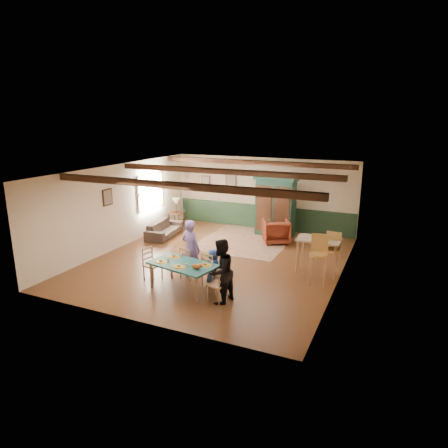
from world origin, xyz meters
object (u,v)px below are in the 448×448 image
at_px(dining_chair_end_left, 153,264).
at_px(dining_chair_far_right, 211,269).
at_px(armoire, 275,207).
at_px(person_child, 213,267).
at_px(table_lamp, 176,205).
at_px(end_table, 177,220).
at_px(bar_stool_right, 331,255).
at_px(dining_table, 183,277).
at_px(dining_chair_end_right, 217,284).
at_px(sofa, 164,229).
at_px(cat, 196,266).
at_px(counter_table, 318,256).
at_px(person_woman, 221,271).
at_px(person_man, 191,249).
at_px(bar_stool_left, 318,261).
at_px(armchair, 276,231).
at_px(dining_chair_far_left, 189,263).

bearing_deg(dining_chair_end_left, dining_chair_far_right, -65.08).
distance_m(dining_chair_end_left, armoire, 5.54).
bearing_deg(person_child, dining_chair_end_left, 27.30).
bearing_deg(table_lamp, dining_chair_far_right, -50.28).
distance_m(dining_chair_end_left, end_table, 5.17).
bearing_deg(bar_stool_right, table_lamp, 161.36).
bearing_deg(person_child, dining_table, 63.43).
bearing_deg(end_table, dining_chair_end_right, -51.03).
bearing_deg(dining_table, sofa, 128.05).
height_order(cat, armoire, armoire).
height_order(table_lamp, counter_table, table_lamp).
distance_m(dining_chair_far_right, person_woman, 1.07).
relative_size(person_man, person_woman, 1.05).
relative_size(dining_table, bar_stool_right, 1.40).
relative_size(cat, end_table, 0.54).
xyz_separation_m(person_man, person_woman, (1.33, -1.02, -0.03)).
relative_size(dining_table, sofa, 0.90).
height_order(dining_chair_end_left, bar_stool_right, bar_stool_right).
relative_size(person_man, armoire, 0.75).
xyz_separation_m(dining_table, armoire, (0.64, 5.46, 0.72)).
height_order(end_table, bar_stool_left, bar_stool_left).
relative_size(armchair, bar_stool_right, 0.74).
relative_size(person_woman, sofa, 0.83).
height_order(dining_chair_far_right, dining_chair_end_left, same).
relative_size(dining_chair_end_right, bar_stool_left, 0.68).
bearing_deg(dining_chair_far_left, sofa, -36.49).
height_order(dining_chair_end_right, end_table, dining_chair_end_right).
relative_size(person_man, counter_table, 1.37).
bearing_deg(dining_chair_far_left, table_lamp, -43.69).
bearing_deg(cat, dining_chair_end_right, 9.46).
bearing_deg(dining_chair_end_left, person_child, -62.70).
bearing_deg(person_man, person_woman, 154.13).
bearing_deg(dining_chair_far_left, armoire, -88.69).
bearing_deg(dining_table, armchair, 78.55).
bearing_deg(armoire, person_man, -95.73).
relative_size(cat, counter_table, 0.29).
distance_m(dining_chair_end_left, table_lamp, 5.19).
xyz_separation_m(dining_table, bar_stool_right, (3.14, 2.41, 0.25)).
distance_m(person_woman, sofa, 5.72).
distance_m(person_man, person_woman, 1.68).
bearing_deg(table_lamp, armoire, 7.90).
relative_size(dining_chair_far_right, dining_chair_end_left, 1.00).
height_order(dining_chair_end_left, sofa, dining_chair_end_left).
relative_size(dining_table, person_child, 1.79).
height_order(armchair, sofa, armchair).
bearing_deg(bar_stool_right, person_woman, -124.02).
distance_m(person_woman, table_lamp, 6.70).
height_order(dining_chair_far_left, dining_chair_far_right, same).
distance_m(armchair, sofa, 3.99).
bearing_deg(bar_stool_right, bar_stool_left, -102.47).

